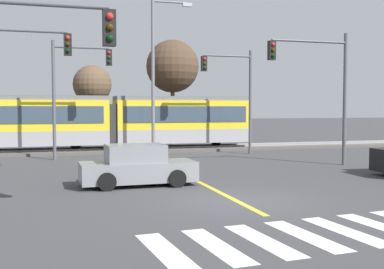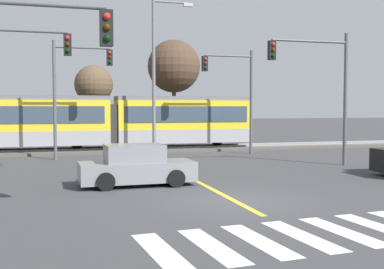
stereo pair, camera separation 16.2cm
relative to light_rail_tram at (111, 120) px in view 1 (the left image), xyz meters
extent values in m
plane|color=#3D3D3F|center=(1.70, -17.68, -2.05)|extent=(200.00, 200.00, 0.00)
cube|color=#56514C|center=(1.70, 0.01, -1.96)|extent=(120.00, 4.00, 0.18)
cube|color=#939399|center=(1.70, -0.71, -1.82)|extent=(120.00, 0.08, 0.10)
cube|color=#939399|center=(1.70, 0.73, -1.82)|extent=(120.00, 0.08, 0.10)
cube|color=#9E9EA3|center=(-4.75, 0.01, -1.07)|extent=(9.00, 2.60, 0.90)
cube|color=yellow|center=(-4.75, 0.01, 0.33)|extent=(9.00, 2.60, 1.90)
cube|color=#384756|center=(-4.75, -1.31, 0.38)|extent=(8.28, 0.04, 1.04)
cube|color=slate|center=(-4.75, 0.01, 1.42)|extent=(9.00, 2.39, 0.28)
cylinder|color=black|center=(-2.28, 0.01, -1.52)|extent=(0.70, 0.20, 0.70)
cube|color=#9E9EA3|center=(4.75, 0.01, -1.07)|extent=(9.00, 2.60, 0.90)
cube|color=yellow|center=(4.75, 0.01, 0.33)|extent=(9.00, 2.60, 1.90)
cube|color=#384756|center=(4.75, -1.31, 0.38)|extent=(8.28, 0.04, 1.04)
cube|color=slate|center=(4.75, 0.01, 1.42)|extent=(9.00, 2.39, 0.28)
cylinder|color=black|center=(7.22, 0.01, -1.52)|extent=(0.70, 0.20, 0.70)
cylinder|color=black|center=(2.27, 0.01, -1.52)|extent=(0.70, 0.20, 0.70)
cube|color=#2D2D2D|center=(0.00, 0.01, -0.37)|extent=(0.50, 2.34, 2.80)
cube|color=silver|center=(-1.59, -22.20, -2.04)|extent=(0.79, 2.84, 0.01)
cube|color=silver|center=(-0.49, -22.11, -2.04)|extent=(0.79, 2.84, 0.01)
cube|color=silver|center=(0.60, -22.02, -2.04)|extent=(0.79, 2.84, 0.01)
cube|color=silver|center=(1.70, -21.92, -2.04)|extent=(0.79, 2.84, 0.01)
cube|color=silver|center=(2.79, -21.83, -2.04)|extent=(0.79, 2.84, 0.01)
cube|color=silver|center=(3.89, -21.74, -2.04)|extent=(0.79, 2.84, 0.01)
cube|color=gold|center=(1.70, -10.96, -2.05)|extent=(0.20, 17.93, 0.01)
cube|color=gray|center=(-0.70, -13.96, -1.53)|extent=(4.24, 1.81, 0.72)
cube|color=gray|center=(-0.80, -13.96, -0.85)|extent=(2.14, 1.57, 0.64)
cube|color=#384756|center=(0.20, -13.94, -0.85)|extent=(0.14, 1.43, 0.52)
cube|color=#384756|center=(-0.82, -13.18, -0.85)|extent=(1.79, 0.09, 0.48)
cylinder|color=black|center=(0.54, -13.08, -1.73)|extent=(0.65, 0.24, 0.64)
cylinder|color=black|center=(0.58, -14.78, -1.73)|extent=(0.65, 0.24, 0.64)
cylinder|color=black|center=(-1.98, -13.14, -1.73)|extent=(0.65, 0.24, 0.64)
cylinder|color=black|center=(-1.94, -14.84, -1.73)|extent=(0.65, 0.24, 0.64)
cylinder|color=#515459|center=(8.05, -3.98, 1.13)|extent=(0.18, 0.18, 6.36)
cylinder|color=#515459|center=(6.55, -3.98, 3.93)|extent=(3.00, 0.12, 0.12)
cube|color=black|center=(5.05, -3.98, 3.43)|extent=(0.32, 0.28, 0.90)
sphere|color=red|center=(5.05, -4.13, 3.70)|extent=(0.18, 0.18, 0.18)
sphere|color=#3A2706|center=(5.05, -4.13, 3.43)|extent=(0.18, 0.18, 0.18)
sphere|color=black|center=(5.05, -4.13, 3.16)|extent=(0.18, 0.18, 0.18)
cylinder|color=#515459|center=(10.26, -10.64, 1.21)|extent=(0.18, 0.18, 6.52)
cylinder|color=#515459|center=(8.26, -10.64, 4.00)|extent=(4.00, 0.12, 0.12)
cube|color=black|center=(6.26, -10.64, 3.50)|extent=(0.32, 0.28, 0.90)
sphere|color=red|center=(6.26, -10.79, 3.77)|extent=(0.18, 0.18, 0.18)
sphere|color=#3A2706|center=(6.26, -10.79, 3.50)|extent=(0.18, 0.18, 0.18)
sphere|color=black|center=(6.26, -10.79, 3.23)|extent=(0.18, 0.18, 0.18)
cylinder|color=#515459|center=(-5.04, -10.61, 3.94)|extent=(4.00, 0.12, 0.12)
cube|color=black|center=(-3.04, -10.61, 3.44)|extent=(0.32, 0.28, 0.90)
sphere|color=red|center=(-3.04, -10.76, 3.71)|extent=(0.18, 0.18, 0.18)
sphere|color=#3A2706|center=(-3.04, -10.76, 3.44)|extent=(0.18, 0.18, 0.18)
sphere|color=black|center=(-3.04, -10.76, 3.17)|extent=(0.18, 0.18, 0.18)
cylinder|color=#515459|center=(-4.07, -19.15, 3.32)|extent=(3.50, 0.12, 0.12)
cube|color=black|center=(-2.32, -19.15, 2.82)|extent=(0.32, 0.28, 0.90)
sphere|color=red|center=(-2.32, -19.30, 3.09)|extent=(0.18, 0.18, 0.18)
sphere|color=#3A2706|center=(-2.32, -19.30, 2.82)|extent=(0.18, 0.18, 0.18)
sphere|color=black|center=(-2.32, -19.30, 2.55)|extent=(0.18, 0.18, 0.18)
cylinder|color=#515459|center=(-3.59, -4.13, 1.21)|extent=(0.18, 0.18, 6.52)
cylinder|color=#515459|center=(-2.09, -4.13, 4.12)|extent=(3.00, 0.12, 0.12)
cube|color=black|center=(-0.59, -4.13, 3.62)|extent=(0.32, 0.28, 0.90)
sphere|color=red|center=(-0.59, -4.28, 3.89)|extent=(0.18, 0.18, 0.18)
sphere|color=#3A2706|center=(-0.59, -4.28, 3.62)|extent=(0.18, 0.18, 0.18)
sphere|color=black|center=(-0.59, -4.28, 3.35)|extent=(0.18, 0.18, 0.18)
cylinder|color=slate|center=(2.09, -3.32, 2.61)|extent=(0.20, 0.20, 9.32)
cylinder|color=slate|center=(3.14, -3.32, 7.07)|extent=(2.10, 0.12, 0.12)
cube|color=#B2B2B7|center=(4.19, -3.32, 6.97)|extent=(0.56, 0.28, 0.20)
cylinder|color=brown|center=(-0.71, 5.63, -0.04)|extent=(0.32, 0.32, 4.03)
sphere|color=brown|center=(-0.71, 5.63, 2.56)|extent=(2.91, 2.91, 2.91)
cylinder|color=brown|center=(5.38, 5.04, 0.58)|extent=(0.32, 0.32, 5.25)
sphere|color=#4C3828|center=(5.38, 5.04, 4.02)|extent=(4.10, 4.10, 4.10)
camera|label=1|loc=(-3.76, -31.43, 0.84)|focal=45.00mm
camera|label=2|loc=(-3.60, -31.48, 0.84)|focal=45.00mm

